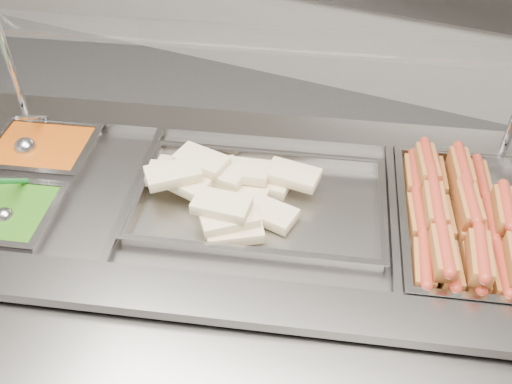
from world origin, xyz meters
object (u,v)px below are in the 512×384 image
at_px(pan_wraps, 259,205).
at_px(ladle, 26,146).
at_px(serving_spoon, 6,210).
at_px(steam_counter, 241,295).
at_px(pan_hotdogs, 463,228).
at_px(sneeze_guard, 248,41).

xyz_separation_m(pan_wraps, ladle, (-0.78, -0.07, 0.04)).
xyz_separation_m(ladle, serving_spoon, (0.15, -0.26, 0.00)).
xyz_separation_m(steam_counter, pan_hotdogs, (0.62, 0.17, 0.42)).
distance_m(pan_hotdogs, ladle, 1.36).
height_order(steam_counter, pan_hotdogs, pan_hotdogs).
bearing_deg(steam_counter, ladle, -175.42).
xyz_separation_m(steam_counter, pan_wraps, (0.06, 0.02, 0.44)).
xyz_separation_m(sneeze_guard, serving_spoon, (-0.51, -0.53, -0.37)).
height_order(pan_hotdogs, ladle, ladle).
relative_size(pan_hotdogs, serving_spoon, 3.63).
distance_m(ladle, serving_spoon, 0.30).
height_order(steam_counter, sneeze_guard, sneeze_guard).
bearing_deg(sneeze_guard, serving_spoon, -133.69).
bearing_deg(pan_wraps, serving_spoon, -152.10).
bearing_deg(pan_hotdogs, sneeze_guard, 176.10).
distance_m(pan_hotdogs, pan_wraps, 0.58).
height_order(steam_counter, ladle, ladle).
bearing_deg(pan_hotdogs, pan_wraps, -164.62).
relative_size(ladle, serving_spoon, 1.11).
distance_m(sneeze_guard, ladle, 0.80).
xyz_separation_m(steam_counter, serving_spoon, (-0.57, -0.32, 0.47)).
bearing_deg(serving_spoon, steam_counter, 29.07).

